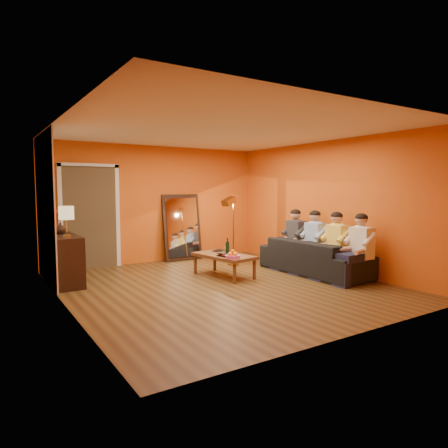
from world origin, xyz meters
TOP-DOWN VIEW (x-y plane):
  - room_shell at (0.00, 0.37)m, footprint 5.00×5.50m
  - white_accent at (-2.48, 1.75)m, footprint 0.02×1.90m
  - doorway_recess at (-1.50, 2.83)m, footprint 1.06×0.30m
  - door_jamb_left at (-2.07, 2.71)m, footprint 0.08×0.06m
  - door_jamb_right at (-0.93, 2.71)m, footprint 0.08×0.06m
  - door_header at (-1.50, 2.71)m, footprint 1.22×0.06m
  - mirror_frame at (0.55, 2.63)m, footprint 0.92×0.27m
  - mirror_glass at (0.55, 2.59)m, footprint 0.78×0.21m
  - sideboard at (-2.24, 1.55)m, footprint 0.44×1.18m
  - table_lamp at (-2.24, 1.25)m, footprint 0.24×0.24m
  - sofa at (2.00, -0.14)m, footprint 2.27×0.89m
  - coffee_table at (0.40, 0.59)m, footprint 0.82×1.31m
  - floor_lamp at (1.17, 1.40)m, footprint 0.35×0.31m
  - dog at (2.10, 0.14)m, footprint 0.39×0.54m
  - person_far_left at (2.13, -1.14)m, footprint 0.70×0.44m
  - person_mid_left at (2.13, -0.59)m, footprint 0.70×0.44m
  - person_mid_right at (2.13, -0.04)m, footprint 0.70×0.44m
  - person_far_right at (2.13, 0.51)m, footprint 0.70×0.44m
  - fruit_bowl at (0.30, 0.14)m, footprint 0.26×0.26m
  - wine_bottle at (0.45, 0.54)m, footprint 0.07×0.07m
  - tumbler at (0.52, 0.71)m, footprint 0.13×0.13m
  - laptop at (0.58, 0.94)m, footprint 0.40×0.30m
  - book_lower at (0.22, 0.39)m, footprint 0.24×0.29m
  - book_mid at (0.23, 0.40)m, footprint 0.19×0.24m
  - book_upper at (0.22, 0.38)m, footprint 0.25×0.27m
  - vase at (-2.24, 1.80)m, footprint 0.19×0.19m
  - flowers at (-2.24, 1.80)m, footprint 0.17×0.17m

SIDE VIEW (x-z plane):
  - coffee_table at x=0.40m, z-range 0.00..0.42m
  - dog at x=2.10m, z-range 0.00..0.58m
  - sofa at x=2.00m, z-range 0.00..0.66m
  - sideboard at x=-2.24m, z-range 0.00..0.85m
  - book_lower at x=0.22m, z-range 0.42..0.44m
  - laptop at x=0.58m, z-range 0.42..0.45m
  - book_mid at x=0.23m, z-range 0.44..0.46m
  - tumbler at x=0.52m, z-range 0.42..0.52m
  - book_upper at x=0.22m, z-range 0.46..0.48m
  - fruit_bowl at x=0.30m, z-range 0.42..0.58m
  - wine_bottle at x=0.45m, z-range 0.42..0.73m
  - person_far_left at x=2.13m, z-range 0.00..1.22m
  - person_mid_left at x=2.13m, z-range 0.00..1.22m
  - person_mid_right at x=2.13m, z-range 0.00..1.22m
  - person_far_right at x=2.13m, z-range 0.00..1.22m
  - floor_lamp at x=1.17m, z-range 0.00..1.44m
  - mirror_frame at x=0.55m, z-range 0.00..1.52m
  - mirror_glass at x=0.55m, z-range 0.09..1.43m
  - vase at x=-2.24m, z-range 0.85..1.05m
  - doorway_recess at x=-1.50m, z-range 0.00..2.10m
  - door_jamb_left at x=-2.07m, z-range -0.05..2.15m
  - door_jamb_right at x=-0.93m, z-range -0.05..2.15m
  - table_lamp at x=-2.24m, z-range 0.85..1.36m
  - flowers at x=-2.24m, z-range 0.97..1.42m
  - room_shell at x=0.00m, z-range 0.00..2.60m
  - white_accent at x=-2.48m, z-range 0.01..2.59m
  - door_header at x=-1.50m, z-range 2.08..2.16m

